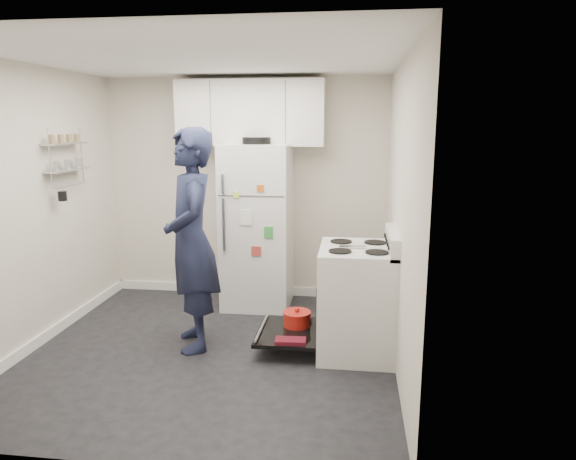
# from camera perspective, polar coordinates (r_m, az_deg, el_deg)

# --- Properties ---
(room) EXTENTS (3.21, 3.21, 2.51)m
(room) POSITION_cam_1_polar(r_m,az_deg,el_deg) (4.43, -9.18, 1.45)
(room) COLOR black
(room) RESTS_ON ground
(electric_range) EXTENTS (0.66, 0.76, 1.10)m
(electric_range) POSITION_cam_1_polar(r_m,az_deg,el_deg) (4.56, 7.49, -7.81)
(electric_range) COLOR silver
(electric_range) RESTS_ON ground
(open_oven_door) EXTENTS (0.55, 0.70, 0.21)m
(open_oven_door) POSITION_cam_1_polar(r_m,az_deg,el_deg) (4.73, 0.41, -10.72)
(open_oven_door) COLOR black
(open_oven_door) RESTS_ON ground
(refrigerator) EXTENTS (0.72, 0.74, 1.85)m
(refrigerator) POSITION_cam_1_polar(r_m,az_deg,el_deg) (5.61, -3.40, 0.48)
(refrigerator) COLOR silver
(refrigerator) RESTS_ON ground
(upper_cabinets) EXTENTS (1.60, 0.33, 0.70)m
(upper_cabinets) POSITION_cam_1_polar(r_m,az_deg,el_deg) (5.70, -4.17, 12.83)
(upper_cabinets) COLOR silver
(upper_cabinets) RESTS_ON room
(wall_shelf_rack) EXTENTS (0.14, 0.60, 0.61)m
(wall_shelf_rack) POSITION_cam_1_polar(r_m,az_deg,el_deg) (5.40, -23.42, 7.47)
(wall_shelf_rack) COLOR #B2B2B7
(wall_shelf_rack) RESTS_ON room
(person) EXTENTS (0.71, 0.84, 1.96)m
(person) POSITION_cam_1_polar(r_m,az_deg,el_deg) (4.58, -10.69, -1.16)
(person) COLOR #181D36
(person) RESTS_ON ground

